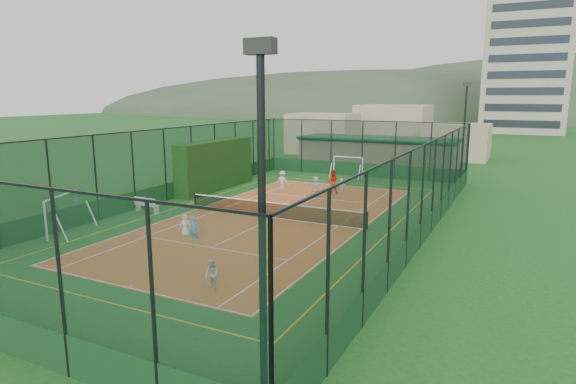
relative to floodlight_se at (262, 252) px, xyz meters
name	(u,v)px	position (x,y,z in m)	size (l,w,h in m)	color
ground	(274,218)	(-8.60, 16.60, -4.12)	(300.00, 300.00, 0.00)	#1C541F
court_slab	(274,218)	(-8.60, 16.60, -4.12)	(11.17, 23.97, 0.01)	#CB662D
tennis_net	(274,209)	(-8.60, 16.60, -3.59)	(11.67, 0.12, 1.06)	black
perimeter_fence	(273,177)	(-8.60, 16.60, -1.62)	(18.12, 34.12, 5.00)	black
floodlight_se	(262,252)	(0.00, 0.00, 0.00)	(0.60, 0.26, 8.25)	black
floodlight_ne	(464,134)	(0.00, 33.20, 0.00)	(0.60, 0.26, 8.25)	black
clubhouse	(377,153)	(-8.60, 38.60, -2.55)	(15.20, 7.20, 3.15)	tan
apartment_tower	(528,54)	(3.40, 98.60, 10.88)	(15.00, 12.00, 30.00)	beige
distant_hills	(484,118)	(-8.60, 166.60, -4.12)	(200.00, 60.00, 24.00)	#384C33
hedge_left	(216,165)	(-16.90, 22.65, -2.23)	(1.30, 8.68, 3.80)	black
white_bench	(147,205)	(-16.40, 14.36, -3.62)	(1.79, 0.49, 1.00)	white
futsal_goal_near	(63,214)	(-17.19, 8.85, -3.11)	(0.91, 3.14, 2.02)	white
futsal_goal_far	(348,167)	(-9.56, 32.60, -3.22)	(2.81, 0.82, 1.82)	white
child_near_left	(185,225)	(-10.94, 11.20, -3.53)	(0.57, 0.37, 1.18)	white
child_near_mid	(194,229)	(-9.88, 10.57, -3.45)	(0.49, 0.32, 1.33)	#51A0E5
child_near_right	(212,275)	(-5.59, 5.98, -3.52)	(0.58, 0.45, 1.20)	white
child_far_left	(282,180)	(-12.12, 24.66, -3.37)	(0.96, 0.55, 1.48)	silver
child_far_right	(342,188)	(-7.11, 24.29, -3.45)	(0.78, 0.32, 1.33)	white
child_far_back	(316,186)	(-8.77, 23.39, -3.36)	(1.40, 0.45, 1.51)	silver
coach	(332,181)	(-8.15, 25.11, -3.22)	(0.87, 0.68, 1.80)	#AF2612
tennis_balls	(289,214)	(-8.16, 17.74, -4.08)	(4.62, 1.00, 0.07)	#CCE033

